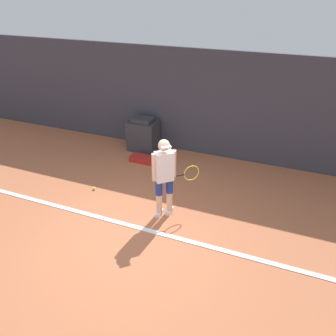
# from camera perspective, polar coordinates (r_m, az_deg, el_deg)

# --- Properties ---
(ground_plane) EXTENTS (24.00, 24.00, 0.00)m
(ground_plane) POSITION_cam_1_polar(r_m,az_deg,el_deg) (6.31, -6.20, -11.35)
(ground_plane) COLOR #B76642
(back_wall) EXTENTS (24.00, 0.10, 2.76)m
(back_wall) POSITION_cam_1_polar(r_m,az_deg,el_deg) (8.69, 4.77, 11.14)
(back_wall) COLOR #383842
(back_wall) RESTS_ON ground_plane
(court_baseline) EXTENTS (21.60, 0.10, 0.01)m
(court_baseline) POSITION_cam_1_polar(r_m,az_deg,el_deg) (6.44, -5.41, -10.26)
(court_baseline) COLOR white
(court_baseline) RESTS_ON ground_plane
(tennis_player) EXTENTS (0.75, 0.70, 1.66)m
(tennis_player) POSITION_cam_1_polar(r_m,az_deg,el_deg) (6.25, -0.55, -1.19)
(tennis_player) COLOR beige
(tennis_player) RESTS_ON ground_plane
(tennis_ball) EXTENTS (0.07, 0.07, 0.07)m
(tennis_ball) POSITION_cam_1_polar(r_m,az_deg,el_deg) (7.65, -12.74, -3.48)
(tennis_ball) COLOR #D1E533
(tennis_ball) RESTS_ON ground_plane
(covered_chair) EXTENTS (0.78, 0.60, 0.93)m
(covered_chair) POSITION_cam_1_polar(r_m,az_deg,el_deg) (9.14, -4.33, 5.82)
(covered_chair) COLOR #333338
(covered_chair) RESTS_ON ground_plane
(equipment_bag) EXTENTS (0.88, 0.32, 0.15)m
(equipment_bag) POSITION_cam_1_polar(r_m,az_deg,el_deg) (8.59, -3.73, 1.46)
(equipment_bag) COLOR #B2231E
(equipment_bag) RESTS_ON ground_plane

